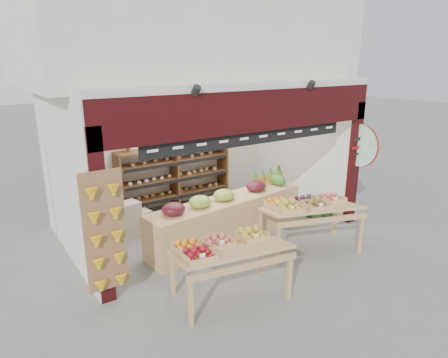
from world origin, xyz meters
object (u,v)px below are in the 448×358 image
Objects in this scene: cardboard_stack at (137,221)px; display_table_right at (306,206)px; refrigerator at (79,190)px; mid_counter at (227,218)px; display_table_left at (222,248)px; watermelon_pile at (317,208)px; back_shelving at (174,164)px.

display_table_right reaches higher than cardboard_stack.
refrigerator reaches higher than mid_counter.
display_table_right reaches higher than display_table_left.
refrigerator is 4.47m from display_table_right.
display_table_right is 1.94m from watermelon_pile.
back_shelving is 3.58m from display_table_right.
cardboard_stack is 4.10m from watermelon_pile.
display_table_left is 2.64× the size of watermelon_pile.
watermelon_pile is at bearing -44.06° from back_shelving.
back_shelving is 1.87m from cardboard_stack.
refrigerator reaches higher than cardboard_stack.
display_table_left reaches higher than cardboard_stack.
back_shelving is 0.80× the size of mid_counter.
mid_counter is (2.33, -1.84, -0.51)m from refrigerator.
display_table_right reaches higher than watermelon_pile.
watermelon_pile is (4.81, -1.91, -0.81)m from refrigerator.
back_shelving is at bearing -7.29° from refrigerator.
cardboard_stack is at bearing -145.68° from back_shelving.
back_shelving is 4.10m from display_table_left.
watermelon_pile is at bearing 35.98° from display_table_right.
refrigerator is 2.87× the size of watermelon_pile.
back_shelving is at bearing 89.31° from mid_counter.
back_shelving is 1.57× the size of display_table_left.
back_shelving reaches higher than mid_counter.
mid_counter is 2.50m from watermelon_pile.
refrigerator is at bearing 141.75° from mid_counter.
display_table_right is (0.99, -3.43, -0.21)m from back_shelving.
mid_counter is (1.36, -1.35, 0.21)m from cardboard_stack.
refrigerator is at bearing 153.49° from cardboard_stack.
back_shelving is at bearing 34.32° from cardboard_stack.
cardboard_stack is 3.49m from display_table_right.
mid_counter is at bearing 178.38° from watermelon_pile.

